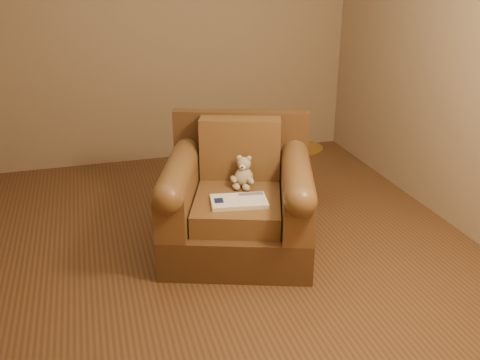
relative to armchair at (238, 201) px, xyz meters
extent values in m
plane|color=brown|center=(-0.28, 0.01, -0.35)|extent=(4.00, 4.00, 0.00)
cube|color=#8B7255|center=(-0.28, 2.01, 1.00)|extent=(4.00, 0.02, 2.70)
cube|color=#8B7255|center=(-0.28, -1.99, 1.00)|extent=(4.00, 0.02, 2.70)
cube|color=#8B7255|center=(1.72, 0.01, 1.00)|extent=(0.02, 4.00, 2.70)
cube|color=#4D3119|center=(-0.01, -0.04, -0.21)|extent=(1.27, 1.24, 0.28)
cube|color=#4D3119|center=(0.13, 0.37, 0.25)|extent=(0.99, 0.43, 0.63)
cube|color=brown|center=(-0.03, -0.09, 0.01)|extent=(0.79, 0.86, 0.15)
cube|color=brown|center=(0.08, 0.24, 0.31)|extent=(0.61, 0.34, 0.46)
cube|color=brown|center=(-0.41, 0.04, 0.09)|extent=(0.47, 0.88, 0.32)
cube|color=brown|center=(0.35, -0.22, 0.09)|extent=(0.47, 0.88, 0.32)
cylinder|color=brown|center=(-0.41, 0.04, 0.26)|extent=(0.47, 0.88, 0.20)
cylinder|color=brown|center=(0.35, -0.22, 0.26)|extent=(0.47, 0.88, 0.20)
ellipsoid|color=tan|center=(0.06, 0.08, 0.15)|extent=(0.14, 0.12, 0.14)
sphere|color=tan|center=(0.07, 0.09, 0.25)|extent=(0.10, 0.10, 0.10)
ellipsoid|color=tan|center=(0.04, 0.11, 0.29)|extent=(0.04, 0.02, 0.04)
ellipsoid|color=tan|center=(0.10, 0.08, 0.29)|extent=(0.04, 0.02, 0.04)
ellipsoid|color=beige|center=(0.04, 0.05, 0.24)|extent=(0.05, 0.03, 0.04)
sphere|color=black|center=(0.04, 0.03, 0.24)|extent=(0.01, 0.01, 0.01)
ellipsoid|color=tan|center=(-0.02, 0.06, 0.15)|extent=(0.05, 0.09, 0.05)
ellipsoid|color=tan|center=(0.09, 0.00, 0.15)|extent=(0.05, 0.09, 0.05)
ellipsoid|color=tan|center=(-0.01, 0.03, 0.11)|extent=(0.05, 0.09, 0.05)
ellipsoid|color=tan|center=(0.06, -0.01, 0.11)|extent=(0.05, 0.09, 0.05)
cube|color=beige|center=(-0.05, -0.20, 0.10)|extent=(0.41, 0.28, 0.03)
cube|color=white|center=(-0.15, -0.19, 0.11)|extent=(0.21, 0.25, 0.00)
cube|color=white|center=(0.04, -0.22, 0.11)|extent=(0.21, 0.25, 0.00)
cube|color=beige|center=(-0.05, -0.20, 0.11)|extent=(0.04, 0.22, 0.00)
cube|color=#0F1638|center=(-0.19, -0.18, 0.11)|extent=(0.07, 0.09, 0.00)
cube|color=slate|center=(0.05, -0.14, 0.11)|extent=(0.17, 0.07, 0.00)
cylinder|color=gold|center=(0.70, 0.57, -0.34)|extent=(0.29, 0.29, 0.02)
cylinder|color=gold|center=(0.70, 0.57, -0.10)|extent=(0.03, 0.03, 0.47)
cylinder|color=gold|center=(0.70, 0.57, 0.15)|extent=(0.36, 0.36, 0.02)
cylinder|color=gold|center=(0.70, 0.57, 0.13)|extent=(0.03, 0.03, 0.02)
camera|label=1|loc=(-0.95, -3.33, 1.61)|focal=40.00mm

